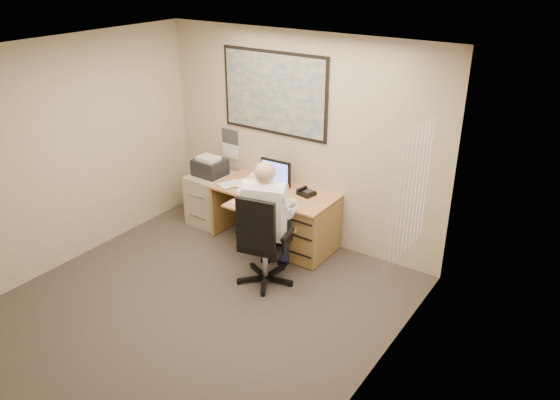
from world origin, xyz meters
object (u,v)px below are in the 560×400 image
Objects in this scene: desk at (297,218)px; filing_cabinet at (211,194)px; office_chair at (262,257)px; person at (266,224)px.

filing_cabinet is at bearing -179.92° from desk.
desk is 1.40× the size of office_chair.
filing_cabinet is 0.67× the size of person.
office_chair is 0.77× the size of person.
office_chair is at bearing -117.01° from person.
filing_cabinet is 1.76m from person.
person reaches higher than filing_cabinet.
desk is 1.08× the size of person.
person is at bearing -82.47° from desk.
desk is at bearing 84.66° from office_chair.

